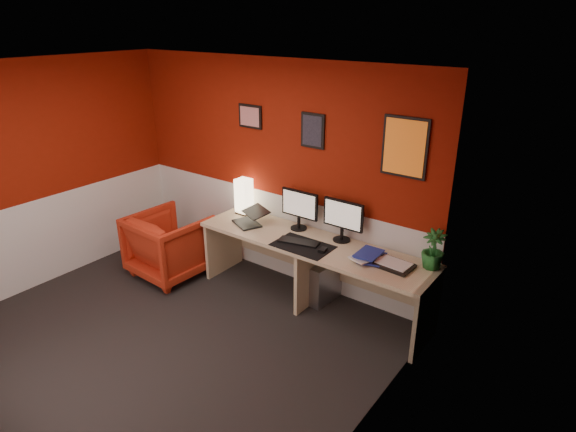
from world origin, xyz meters
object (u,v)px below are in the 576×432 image
(monitor_right, at_px, (343,215))
(pc_tower, at_px, (324,281))
(monitor_left, at_px, (299,204))
(shoji_lamp, at_px, (244,197))
(laptop, at_px, (247,215))
(desk, at_px, (312,273))
(potted_plant, at_px, (433,249))
(zen_tray, at_px, (394,265))
(armchair, at_px, (170,245))

(monitor_right, height_order, pc_tower, monitor_right)
(monitor_left, xyz_separation_m, pc_tower, (0.38, -0.05, -0.80))
(shoji_lamp, xyz_separation_m, laptop, (0.24, -0.23, -0.09))
(desk, height_order, potted_plant, potted_plant)
(monitor_left, xyz_separation_m, zen_tray, (1.21, -0.19, -0.28))
(desk, relative_size, laptop, 7.88)
(shoji_lamp, bearing_deg, monitor_left, 0.70)
(desk, height_order, armchair, armchair)
(desk, bearing_deg, zen_tray, 0.95)
(desk, distance_m, shoji_lamp, 1.24)
(shoji_lamp, xyz_separation_m, potted_plant, (2.28, 0.01, -0.01))
(laptop, relative_size, monitor_left, 0.57)
(potted_plant, distance_m, pc_tower, 1.32)
(pc_tower, bearing_deg, laptop, -163.47)
(shoji_lamp, xyz_separation_m, monitor_right, (1.31, 0.03, 0.09))
(desk, relative_size, armchair, 3.12)
(potted_plant, bearing_deg, shoji_lamp, -179.67)
(laptop, bearing_deg, potted_plant, 31.32)
(laptop, relative_size, zen_tray, 0.94)
(desk, distance_m, monitor_right, 0.72)
(armchair, bearing_deg, potted_plant, -164.68)
(potted_plant, bearing_deg, monitor_right, 179.06)
(zen_tray, distance_m, pc_tower, 0.99)
(laptop, relative_size, monitor_right, 0.57)
(monitor_left, distance_m, zen_tray, 1.25)
(zen_tray, bearing_deg, desk, -179.05)
(monitor_right, bearing_deg, monitor_left, -177.87)
(desk, bearing_deg, monitor_left, 147.25)
(monitor_right, bearing_deg, laptop, -166.17)
(potted_plant, relative_size, pc_tower, 0.84)
(desk, relative_size, pc_tower, 5.78)
(potted_plant, bearing_deg, pc_tower, -177.30)
(monitor_right, relative_size, pc_tower, 1.29)
(shoji_lamp, relative_size, pc_tower, 0.89)
(monitor_left, relative_size, monitor_right, 1.00)
(shoji_lamp, distance_m, monitor_left, 0.78)
(laptop, xyz_separation_m, pc_tower, (0.91, 0.19, -0.61))
(desk, relative_size, shoji_lamp, 6.50)
(monitor_right, height_order, zen_tray, monitor_right)
(pc_tower, bearing_deg, desk, -108.99)
(armchair, bearing_deg, laptop, -152.73)
(desk, distance_m, laptop, 0.97)
(desk, bearing_deg, armchair, -165.68)
(desk, height_order, monitor_left, monitor_left)
(shoji_lamp, distance_m, monitor_right, 1.31)
(monitor_left, distance_m, armchair, 1.68)
(monitor_left, bearing_deg, shoji_lamp, -179.30)
(desk, bearing_deg, monitor_right, 45.11)
(potted_plant, bearing_deg, zen_tray, -146.83)
(monitor_left, bearing_deg, potted_plant, 0.14)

